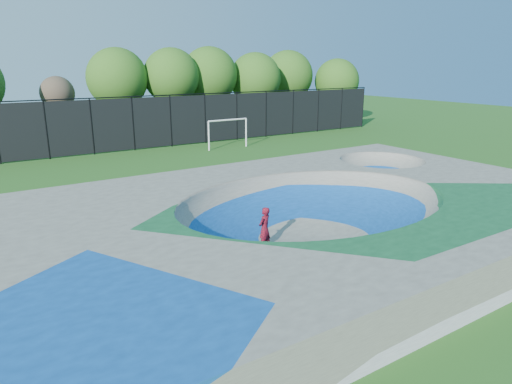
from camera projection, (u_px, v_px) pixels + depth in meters
ground at (314, 234)px, 17.63m from camera, size 120.00×120.00×0.00m
skate_deck at (314, 216)px, 17.43m from camera, size 22.00×14.00×1.50m
skater at (264, 228)px, 16.04m from camera, size 0.67×0.57×1.56m
skateboard at (264, 248)px, 16.24m from camera, size 0.81×0.48×0.05m
soccer_goal at (228, 128)px, 34.89m from camera, size 3.42×0.12×2.26m
fence at (133, 123)px, 34.01m from camera, size 48.09×0.09×4.04m
treeline at (136, 80)px, 38.28m from camera, size 52.38×7.30×7.87m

